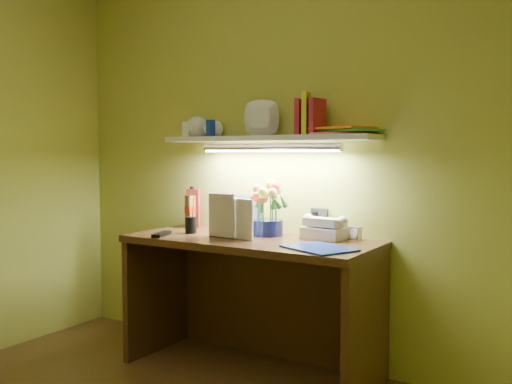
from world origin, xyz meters
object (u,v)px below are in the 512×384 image
flower_bouquet (268,208)px  telephone (325,227)px  desk (250,305)px  desk_clock (355,233)px  whisky_bottle (192,207)px

flower_bouquet → telephone: flower_bouquet is taller
desk → flower_bouquet: bearing=78.9°
flower_bouquet → desk_clock: bearing=12.1°
flower_bouquet → desk_clock: 0.51m
desk_clock → whisky_bottle: (-1.06, -0.06, 0.09)m
desk → whisky_bottle: 0.76m
desk → flower_bouquet: (0.03, 0.14, 0.53)m
desk → desk_clock: bearing=25.3°
telephone → desk_clock: 0.16m
desk → telephone: telephone is taller
whisky_bottle → telephone: bearing=0.0°
desk → telephone: (0.37, 0.18, 0.44)m
desk → flower_bouquet: flower_bouquet is taller
desk_clock → telephone: bearing=-139.2°
desk → whisky_bottle: whisky_bottle is taller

